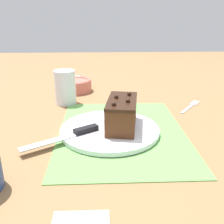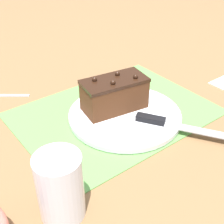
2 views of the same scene
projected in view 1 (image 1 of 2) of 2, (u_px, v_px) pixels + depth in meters
The scene contains 8 objects.
ground_plane at pixel (122, 132), 0.72m from camera, with size 3.00×3.00×0.00m, color olive.
placemat_woven at pixel (122, 131), 0.72m from camera, with size 0.46×0.34×0.00m, color #609E4C.
cake_plate at pixel (110, 130), 0.71m from camera, with size 0.27×0.27×0.01m.
chocolate_cake at pixel (122, 114), 0.70m from camera, with size 0.16×0.10×0.09m.
serving_knife at pixel (74, 134), 0.66m from camera, with size 0.13×0.19×0.01m.
drinking_glass at pixel (65, 87), 0.92m from camera, with size 0.07×0.07×0.12m.
small_bowl at pixel (74, 85), 1.08m from camera, with size 0.14×0.14×0.05m.
dessert_fork at pixel (191, 105), 0.91m from camera, with size 0.13×0.10×0.01m.
Camera 1 is at (0.65, -0.05, 0.31)m, focal length 42.00 mm.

